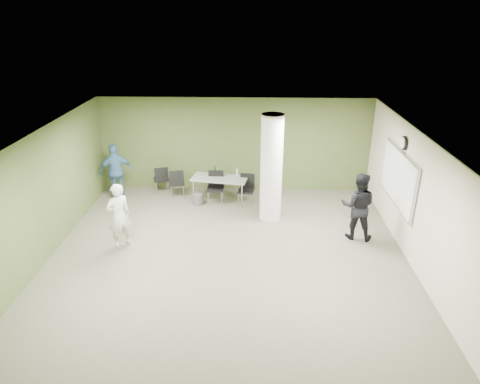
{
  "coord_description": "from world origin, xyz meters",
  "views": [
    {
      "loc": [
        0.53,
        -8.18,
        5.18
      ],
      "look_at": [
        0.24,
        1.0,
        1.18
      ],
      "focal_mm": 32.0,
      "sensor_mm": 36.0,
      "label": 1
    }
  ],
  "objects_px": {
    "man_black": "(358,206)",
    "folding_table": "(220,179)",
    "chair_back_left": "(161,178)",
    "man_blue": "(116,171)",
    "woman_white": "(119,216)"
  },
  "relations": [
    {
      "from": "chair_back_left",
      "to": "man_blue",
      "type": "distance_m",
      "value": 1.3
    },
    {
      "from": "folding_table",
      "to": "man_black",
      "type": "relative_size",
      "value": 0.99
    },
    {
      "from": "man_black",
      "to": "man_blue",
      "type": "bearing_deg",
      "value": -6.14
    },
    {
      "from": "folding_table",
      "to": "woman_white",
      "type": "height_order",
      "value": "woman_white"
    },
    {
      "from": "man_blue",
      "to": "man_black",
      "type": "bearing_deg",
      "value": 140.4
    },
    {
      "from": "man_black",
      "to": "folding_table",
      "type": "bearing_deg",
      "value": -17.38
    },
    {
      "from": "woman_white",
      "to": "man_blue",
      "type": "distance_m",
      "value": 2.87
    },
    {
      "from": "chair_back_left",
      "to": "man_black",
      "type": "bearing_deg",
      "value": 136.4
    },
    {
      "from": "chair_back_left",
      "to": "man_black",
      "type": "distance_m",
      "value": 5.82
    },
    {
      "from": "man_black",
      "to": "man_blue",
      "type": "height_order",
      "value": "man_black"
    },
    {
      "from": "man_black",
      "to": "man_blue",
      "type": "distance_m",
      "value": 6.79
    },
    {
      "from": "chair_back_left",
      "to": "man_blue",
      "type": "relative_size",
      "value": 0.52
    },
    {
      "from": "man_black",
      "to": "woman_white",
      "type": "bearing_deg",
      "value": 18.3
    },
    {
      "from": "folding_table",
      "to": "woman_white",
      "type": "relative_size",
      "value": 1.05
    },
    {
      "from": "man_blue",
      "to": "folding_table",
      "type": "bearing_deg",
      "value": 155.31
    }
  ]
}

